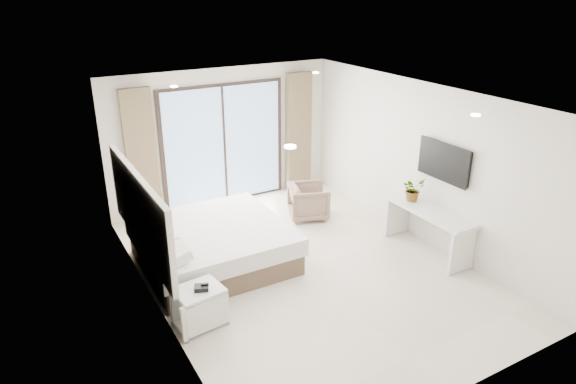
% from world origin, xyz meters
% --- Properties ---
extents(ground, '(6.20, 6.20, 0.00)m').
position_xyz_m(ground, '(0.00, 0.00, 0.00)').
color(ground, beige).
rests_on(ground, ground).
extents(room_shell, '(4.62, 6.22, 2.72)m').
position_xyz_m(room_shell, '(-0.20, 0.83, 1.58)').
color(room_shell, silver).
rests_on(room_shell, ground).
extents(bed, '(2.23, 2.13, 0.76)m').
position_xyz_m(bed, '(-1.19, 0.84, 0.33)').
color(bed, brown).
rests_on(bed, ground).
extents(nightstand, '(0.66, 0.57, 0.54)m').
position_xyz_m(nightstand, '(-1.94, -0.56, 0.27)').
color(nightstand, silver).
rests_on(nightstand, ground).
extents(phone, '(0.22, 0.20, 0.06)m').
position_xyz_m(phone, '(-1.91, -0.60, 0.58)').
color(phone, black).
rests_on(phone, nightstand).
extents(console_desk, '(0.52, 1.66, 0.77)m').
position_xyz_m(console_desk, '(2.04, -0.54, 0.57)').
color(console_desk, silver).
rests_on(console_desk, ground).
extents(plant, '(0.39, 0.43, 0.32)m').
position_xyz_m(plant, '(2.04, -0.12, 0.93)').
color(plant, '#33662D').
rests_on(plant, console_desk).
extents(armchair, '(0.85, 0.88, 0.71)m').
position_xyz_m(armchair, '(1.05, 1.57, 0.36)').
color(armchair, '#957561').
rests_on(armchair, ground).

